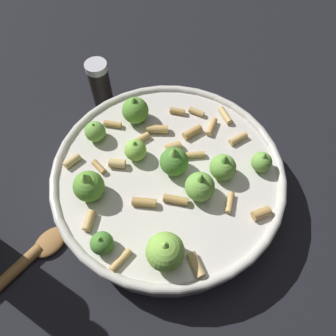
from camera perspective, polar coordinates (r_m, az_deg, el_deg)
The scene contains 4 objects.
ground_plane at distance 0.53m, azimuth 0.00°, elevation -3.75°, with size 2.40×2.40×0.00m, color black.
cooking_pan at distance 0.49m, azimuth -0.12°, elevation -1.90°, with size 0.34×0.34×0.11m.
pepper_shaker at distance 0.61m, azimuth -11.54°, elevation 13.74°, with size 0.04×0.04×0.10m.
wooden_spoon at distance 0.52m, azimuth -25.29°, elevation -16.13°, with size 0.20×0.10×0.02m.
Camera 1 is at (-0.11, -0.22, 0.47)m, focal length 35.43 mm.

